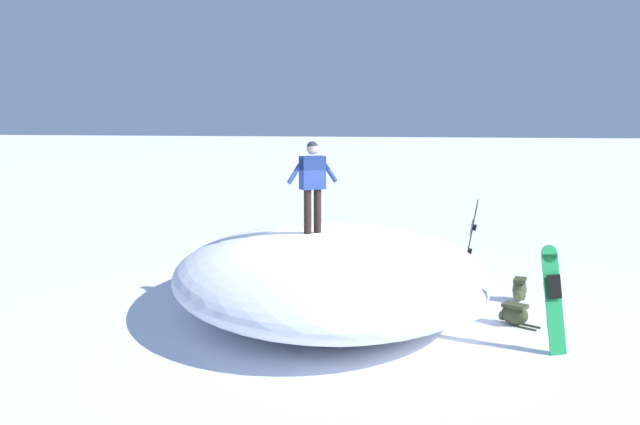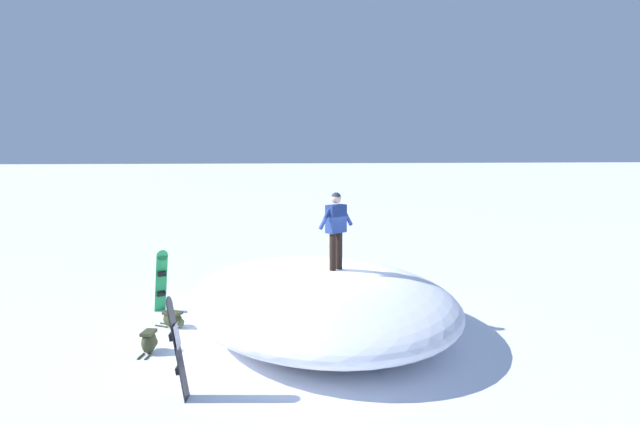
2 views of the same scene
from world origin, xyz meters
name	(u,v)px [view 1 (image 1 of 2)]	position (x,y,z in m)	size (l,w,h in m)	color
ground	(330,312)	(0.00, 0.00, 0.00)	(240.00, 240.00, 0.00)	white
snow_mound	(330,270)	(-0.07, 0.43, 0.67)	(7.15, 5.65, 1.34)	white
snowboarder_standing	(313,179)	(-0.41, 0.47, 2.34)	(0.85, 0.69, 1.68)	black
snowboard_primary_upright	(553,297)	(3.59, -1.15, 0.81)	(0.42, 0.48, 1.57)	#1E8C47
snowboard_secondary_upright	(472,235)	(2.51, 3.52, 0.87)	(0.30, 0.32, 1.67)	black
backpack_near	(519,289)	(3.37, 1.44, 0.23)	(0.34, 0.64, 0.44)	#383D23
backpack_far	(514,314)	(3.15, -0.04, 0.19)	(0.70, 0.53, 0.36)	#383D23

